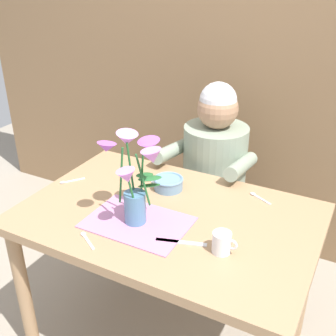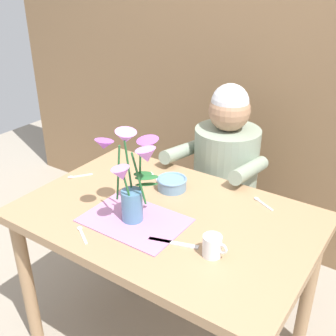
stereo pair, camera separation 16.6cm
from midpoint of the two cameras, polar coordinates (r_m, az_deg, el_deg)
name	(u,v)px [view 2 (the right image)]	position (r m, az deg, el deg)	size (l,w,h in m)	color
wood_panel_backdrop	(275,47)	(2.43, 16.54, 15.71)	(4.00, 0.10, 2.50)	brown
dining_table	(166,233)	(1.76, 2.47, -8.97)	(1.20, 0.80, 0.74)	#9E7A56
seated_person	(224,187)	(2.28, 9.79, -2.70)	(0.45, 0.47, 1.14)	#4C4C56
striped_placemat	(134,220)	(1.66, -1.77, -7.30)	(0.40, 0.28, 0.01)	#B275A3
flower_vase	(132,175)	(1.56, -1.92, -1.00)	(0.26, 0.28, 0.36)	teal
ceramic_bowl	(172,183)	(1.86, 3.12, -2.16)	(0.14, 0.14, 0.06)	#6689A8
dinner_knife	(173,243)	(1.54, 3.89, -10.36)	(0.19, 0.02, 0.01)	silver
tea_cup	(213,246)	(1.48, 9.44, -10.67)	(0.09, 0.07, 0.08)	silver
spoon_0	(76,176)	(2.01, -10.27, -1.19)	(0.08, 0.10, 0.01)	silver
spoon_1	(81,232)	(1.61, -8.96, -8.81)	(0.11, 0.08, 0.01)	silver
spoon_2	(157,179)	(1.95, 0.84, -1.60)	(0.11, 0.08, 0.01)	silver
spoon_3	(261,202)	(1.84, 15.19, -4.56)	(0.11, 0.07, 0.01)	silver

